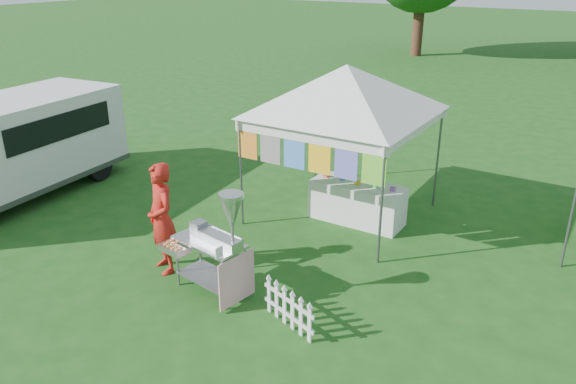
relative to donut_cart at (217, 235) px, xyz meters
The scene contains 7 objects.
ground 1.06m from the donut_cart, 32.10° to the left, with size 120.00×120.00×0.00m, color #174B15.
canopy_main 4.13m from the donut_cart, 86.51° to the left, with size 4.24×4.24×3.45m.
donut_cart is the anchor object (origin of this frame).
vendor 1.25m from the donut_cart, behind, with size 0.68×0.44×1.85m, color red.
cargo_van 6.23m from the donut_cart, behind, with size 2.48×5.18×2.09m.
picket_fence 1.51m from the donut_cart, ahead, with size 1.03×0.38×0.56m.
display_table 3.63m from the donut_cart, 80.05° to the left, with size 1.80×0.70×0.78m, color white.
Camera 1 is at (4.57, -5.80, 4.74)m, focal length 35.00 mm.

